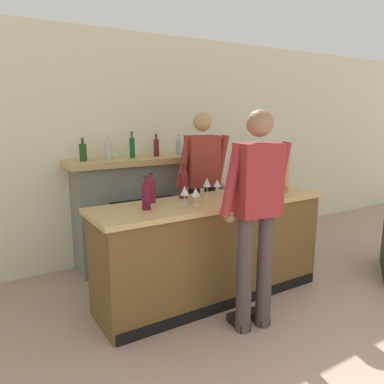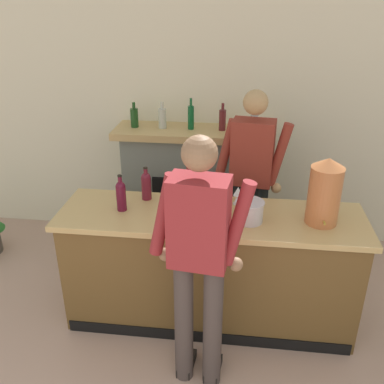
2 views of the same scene
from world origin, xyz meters
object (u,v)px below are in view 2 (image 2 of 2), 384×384
(wine_bottle_rose_blush, at_px, (146,185))
(wine_glass_by_dispenser, at_px, (172,198))
(fireplace_stone, at_px, (193,187))
(wine_glass_front_right, at_px, (177,205))
(person_customer, at_px, (199,259))
(ice_bucket_steel, at_px, (249,211))
(wine_bottle_port_short, at_px, (121,194))
(copper_dispenser, at_px, (325,191))
(person_bartender, at_px, (251,181))
(wine_glass_near_bucket, at_px, (238,192))
(wine_glass_back_row, at_px, (222,189))
(wine_bottle_riesling_slim, at_px, (188,184))

(wine_bottle_rose_blush, height_order, wine_glass_by_dispenser, wine_bottle_rose_blush)
(fireplace_stone, bearing_deg, wine_glass_front_right, -88.37)
(person_customer, xyz_separation_m, ice_bucket_steel, (0.31, 0.58, 0.06))
(fireplace_stone, bearing_deg, wine_bottle_port_short, -108.41)
(fireplace_stone, relative_size, copper_dispenser, 3.17)
(wine_bottle_rose_blush, relative_size, wine_glass_by_dispenser, 1.71)
(fireplace_stone, distance_m, person_bartender, 0.90)
(copper_dispenser, relative_size, wine_glass_near_bucket, 3.40)
(fireplace_stone, xyz_separation_m, wine_glass_back_row, (0.36, -1.02, 0.46))
(person_bartender, bearing_deg, copper_dispenser, -52.46)
(ice_bucket_steel, relative_size, wine_bottle_riesling_slim, 0.65)
(copper_dispenser, distance_m, wine_glass_front_right, 1.07)
(wine_glass_front_right, bearing_deg, wine_glass_near_bucket, 33.34)
(wine_glass_front_right, bearing_deg, copper_dispenser, 3.56)
(wine_bottle_rose_blush, bearing_deg, wine_glass_front_right, -45.10)
(wine_bottle_rose_blush, distance_m, wine_glass_by_dispenser, 0.31)
(wine_glass_by_dispenser, height_order, wine_glass_back_row, wine_glass_back_row)
(fireplace_stone, relative_size, person_customer, 0.87)
(fireplace_stone, height_order, wine_glass_by_dispenser, fireplace_stone)
(wine_glass_front_right, bearing_deg, wine_glass_by_dispenser, 119.12)
(ice_bucket_steel, relative_size, wine_bottle_port_short, 0.74)
(wine_bottle_riesling_slim, bearing_deg, fireplace_stone, 94.84)
(person_bartender, height_order, wine_glass_by_dispenser, person_bartender)
(person_bartender, bearing_deg, ice_bucket_steel, -91.22)
(wine_glass_near_bucket, distance_m, wine_glass_front_right, 0.53)
(fireplace_stone, relative_size, wine_glass_by_dispenser, 9.82)
(ice_bucket_steel, bearing_deg, person_customer, -118.20)
(wine_bottle_riesling_slim, xyz_separation_m, wine_glass_front_right, (-0.05, -0.30, -0.04))
(person_customer, height_order, wine_bottle_riesling_slim, person_customer)
(wine_glass_front_right, bearing_deg, wine_bottle_rose_blush, 134.90)
(person_customer, relative_size, wine_glass_front_right, 11.67)
(wine_glass_back_row, bearing_deg, ice_bucket_steel, -51.67)
(wine_glass_by_dispenser, xyz_separation_m, wine_glass_front_right, (0.06, -0.10, -0.00))
(person_customer, bearing_deg, wine_bottle_port_short, 136.25)
(wine_glass_back_row, xyz_separation_m, wine_glass_front_right, (-0.32, -0.29, -0.01))
(ice_bucket_steel, bearing_deg, person_bartender, 88.78)
(person_bartender, bearing_deg, wine_glass_near_bucket, -103.50)
(copper_dispenser, distance_m, wine_bottle_rose_blush, 1.38)
(copper_dispenser, height_order, wine_glass_back_row, copper_dispenser)
(copper_dispenser, bearing_deg, wine_bottle_riesling_slim, 166.90)
(wine_bottle_rose_blush, bearing_deg, fireplace_stone, 75.65)
(wine_glass_by_dispenser, distance_m, wine_glass_front_right, 0.11)
(fireplace_stone, xyz_separation_m, wine_bottle_rose_blush, (-0.26, -1.01, 0.46))
(wine_glass_near_bucket, xyz_separation_m, wine_glass_front_right, (-0.45, -0.29, 0.01))
(fireplace_stone, xyz_separation_m, copper_dispenser, (1.10, -1.25, 0.59))
(person_customer, relative_size, copper_dispenser, 3.62)
(fireplace_stone, distance_m, wine_bottle_port_short, 1.38)
(fireplace_stone, relative_size, wine_bottle_riesling_slim, 4.81)
(fireplace_stone, bearing_deg, copper_dispenser, -48.55)
(wine_glass_by_dispenser, relative_size, wine_glass_near_bucket, 1.10)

